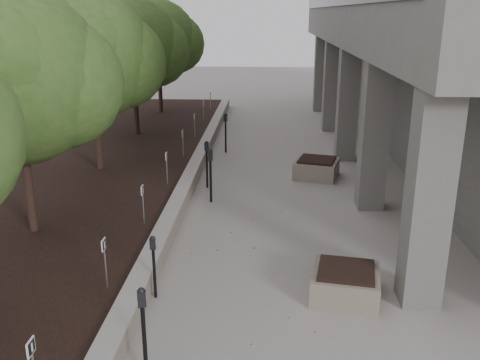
% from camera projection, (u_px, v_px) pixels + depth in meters
% --- Properties ---
extents(ground, '(90.00, 90.00, 0.00)m').
position_uv_depth(ground, '(234.00, 325.00, 9.10)').
color(ground, gray).
rests_on(ground, ground).
extents(retaining_wall, '(0.39, 26.00, 0.50)m').
position_uv_depth(retaining_wall, '(197.00, 165.00, 17.67)').
color(retaining_wall, gray).
rests_on(retaining_wall, ground).
extents(planting_bed, '(7.00, 26.00, 0.40)m').
position_uv_depth(planting_bed, '(90.00, 165.00, 17.87)').
color(planting_bed, black).
rests_on(planting_bed, ground).
extents(crabapple_tree_2, '(4.60, 4.00, 5.44)m').
position_uv_depth(crabapple_tree_2, '(19.00, 113.00, 11.24)').
color(crabapple_tree_2, '#355620').
rests_on(crabapple_tree_2, planting_bed).
extents(crabapple_tree_3, '(4.60, 4.00, 5.44)m').
position_uv_depth(crabapple_tree_3, '(93.00, 83.00, 15.99)').
color(crabapple_tree_3, '#355620').
rests_on(crabapple_tree_3, planting_bed).
extents(crabapple_tree_4, '(4.60, 4.00, 5.44)m').
position_uv_depth(crabapple_tree_4, '(134.00, 67.00, 20.74)').
color(crabapple_tree_4, '#355620').
rests_on(crabapple_tree_4, planting_bed).
extents(crabapple_tree_5, '(4.60, 4.00, 5.44)m').
position_uv_depth(crabapple_tree_5, '(159.00, 57.00, 25.50)').
color(crabapple_tree_5, '#355620').
rests_on(crabapple_tree_5, planting_bed).
extents(parking_sign_2, '(0.04, 0.22, 0.96)m').
position_uv_depth(parking_sign_2, '(105.00, 263.00, 9.43)').
color(parking_sign_2, black).
rests_on(parking_sign_2, planting_bed).
extents(parking_sign_3, '(0.04, 0.22, 0.96)m').
position_uv_depth(parking_sign_3, '(143.00, 205.00, 12.28)').
color(parking_sign_3, black).
rests_on(parking_sign_3, planting_bed).
extents(parking_sign_4, '(0.04, 0.22, 0.96)m').
position_uv_depth(parking_sign_4, '(167.00, 169.00, 15.13)').
color(parking_sign_4, black).
rests_on(parking_sign_4, planting_bed).
extents(parking_sign_5, '(0.04, 0.22, 0.96)m').
position_uv_depth(parking_sign_5, '(183.00, 144.00, 17.98)').
color(parking_sign_5, black).
rests_on(parking_sign_5, planting_bed).
extents(parking_sign_6, '(0.04, 0.22, 0.96)m').
position_uv_depth(parking_sign_6, '(195.00, 126.00, 20.83)').
color(parking_sign_6, black).
rests_on(parking_sign_6, planting_bed).
extents(parking_sign_7, '(0.04, 0.22, 0.96)m').
position_uv_depth(parking_sign_7, '(204.00, 112.00, 23.68)').
color(parking_sign_7, black).
rests_on(parking_sign_7, planting_bed).
extents(parking_sign_8, '(0.04, 0.22, 0.96)m').
position_uv_depth(parking_sign_8, '(211.00, 101.00, 26.54)').
color(parking_sign_8, black).
rests_on(parking_sign_8, planting_bed).
extents(parking_meter_1, '(0.17, 0.14, 1.46)m').
position_uv_depth(parking_meter_1, '(144.00, 332.00, 7.67)').
color(parking_meter_1, black).
rests_on(parking_meter_1, ground).
extents(parking_meter_2, '(0.13, 0.10, 1.28)m').
position_uv_depth(parking_meter_2, '(154.00, 267.00, 9.81)').
color(parking_meter_2, black).
rests_on(parking_meter_2, ground).
extents(parking_meter_3, '(0.17, 0.13, 1.57)m').
position_uv_depth(parking_meter_3, '(211.00, 176.00, 14.77)').
color(parking_meter_3, black).
rests_on(parking_meter_3, ground).
extents(parking_meter_4, '(0.15, 0.11, 1.49)m').
position_uv_depth(parking_meter_4, '(207.00, 164.00, 16.01)').
color(parking_meter_4, black).
rests_on(parking_meter_4, ground).
extents(parking_meter_5, '(0.17, 0.14, 1.54)m').
position_uv_depth(parking_meter_5, '(226.00, 133.00, 20.06)').
color(parking_meter_5, black).
rests_on(parking_meter_5, ground).
extents(planter_front, '(1.44, 1.44, 0.58)m').
position_uv_depth(planter_front, '(345.00, 282.00, 9.95)').
color(planter_front, gray).
rests_on(planter_front, ground).
extents(planter_back, '(1.64, 1.64, 0.62)m').
position_uv_depth(planter_back, '(316.00, 168.00, 17.19)').
color(planter_back, gray).
rests_on(planter_back, ground).
extents(berry_scatter, '(3.30, 14.10, 0.02)m').
position_uv_depth(berry_scatter, '(242.00, 217.00, 13.86)').
color(berry_scatter, '#990B10').
rests_on(berry_scatter, ground).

